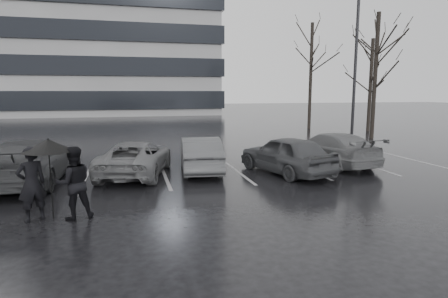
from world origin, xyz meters
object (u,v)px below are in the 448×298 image
car_west_c (30,161)px  tree_east (375,77)px  pedestrian_left (32,184)px  tree_ne (370,86)px  tree_north (311,77)px  car_main (286,154)px  car_west_a (200,154)px  lamp_post (355,69)px  car_west_b (136,158)px  pedestrian_right (74,183)px  car_east (330,149)px

car_west_c → tree_east: 20.52m
pedestrian_left → tree_ne: tree_ne is taller
tree_ne → tree_north: size_ratio=0.82×
car_west_c → pedestrian_left: pedestrian_left is taller
car_main → car_west_c: 8.98m
car_west_a → tree_north: tree_north is taller
car_main → tree_east: 13.31m
tree_ne → lamp_post: bearing=-130.7°
car_west_b → pedestrian_right: pedestrian_right is taller
car_west_c → car_east: car_west_c is taller
car_west_b → tree_north: (14.21, 14.40, 3.62)m
car_west_c → tree_ne: 24.42m
car_west_b → tree_ne: bearing=-133.1°
car_main → pedestrian_left: bearing=7.2°
car_main → tree_north: tree_north is taller
car_west_a → tree_ne: 19.25m
car_east → pedestrian_right: bearing=17.1°
pedestrian_right → tree_north: (15.73, 19.00, 3.36)m
pedestrian_left → tree_north: 25.45m
car_west_c → car_west_b: bearing=-170.1°
lamp_post → tree_north: (2.11, 9.53, -0.05)m
car_main → pedestrian_right: (-7.02, -3.51, 0.17)m
pedestrian_right → lamp_post: 16.94m
car_west_b → tree_north: 20.55m
pedestrian_left → pedestrian_right: 0.95m
lamp_post → tree_east: lamp_post is taller
car_main → tree_ne: (12.21, 12.49, 2.78)m
car_main → car_west_a: (-3.07, 1.14, -0.05)m
car_west_b → car_east: size_ratio=0.96×
car_west_b → tree_ne: size_ratio=0.65×
tree_east → tree_north: tree_north is taller
tree_ne → car_west_b: bearing=-147.2°
car_main → tree_north: (8.71, 15.49, 3.53)m
car_main → tree_east: tree_east is taller
car_east → lamp_post: 7.35m
car_west_c → pedestrian_left: (1.00, -4.08, 0.16)m
pedestrian_left → tree_ne: size_ratio=0.26×
car_west_c → tree_east: size_ratio=0.64×
car_west_b → tree_north: size_ratio=0.54×
car_main → car_east: bearing=-172.8°
pedestrian_left → car_west_b: bearing=-150.5°
car_west_a → car_east: bearing=-175.0°
pedestrian_left → car_west_c: bearing=-108.2°
car_main → pedestrian_right: bearing=10.4°
pedestrian_right → tree_ne: size_ratio=0.25×
car_east → tree_ne: 15.27m
car_west_a → car_west_c: bearing=10.5°
car_west_a → car_west_b: (-2.42, -0.05, -0.04)m
car_west_a → tree_east: size_ratio=0.51×
lamp_post → tree_north: lamp_post is taller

